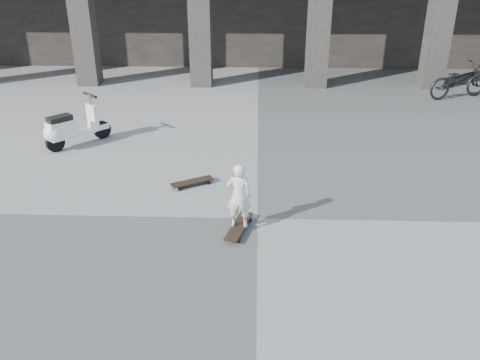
{
  "coord_description": "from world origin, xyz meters",
  "views": [
    {
      "loc": [
        -0.04,
        -7.31,
        4.16
      ],
      "look_at": [
        -0.29,
        0.1,
        0.65
      ],
      "focal_mm": 38.0,
      "sensor_mm": 36.0,
      "label": 1
    }
  ],
  "objects_px": {
    "longboard": "(239,227)",
    "child": "(239,196)",
    "scooter": "(67,129)",
    "skateboard_spare": "(192,182)",
    "bicycle": "(459,81)"
  },
  "relations": [
    {
      "from": "child",
      "to": "scooter",
      "type": "bearing_deg",
      "value": -37.69
    },
    {
      "from": "longboard",
      "to": "bicycle",
      "type": "bearing_deg",
      "value": -23.69
    },
    {
      "from": "longboard",
      "to": "child",
      "type": "bearing_deg",
      "value": -165.5
    },
    {
      "from": "skateboard_spare",
      "to": "bicycle",
      "type": "xyz_separation_m",
      "value": [
        6.99,
        6.1,
        0.43
      ]
    },
    {
      "from": "skateboard_spare",
      "to": "scooter",
      "type": "bearing_deg",
      "value": 118.38
    },
    {
      "from": "longboard",
      "to": "child",
      "type": "xyz_separation_m",
      "value": [
        0.0,
        -0.0,
        0.55
      ]
    },
    {
      "from": "skateboard_spare",
      "to": "bicycle",
      "type": "relative_size",
      "value": 0.42
    },
    {
      "from": "longboard",
      "to": "scooter",
      "type": "bearing_deg",
      "value": 63.12
    },
    {
      "from": "longboard",
      "to": "child",
      "type": "distance_m",
      "value": 0.55
    },
    {
      "from": "longboard",
      "to": "bicycle",
      "type": "xyz_separation_m",
      "value": [
        6.06,
        7.7,
        0.43
      ]
    },
    {
      "from": "bicycle",
      "to": "scooter",
      "type": "bearing_deg",
      "value": 92.25
    },
    {
      "from": "longboard",
      "to": "scooter",
      "type": "xyz_separation_m",
      "value": [
        -3.88,
        3.42,
        0.36
      ]
    },
    {
      "from": "skateboard_spare",
      "to": "child",
      "type": "height_order",
      "value": "child"
    },
    {
      "from": "longboard",
      "to": "skateboard_spare",
      "type": "relative_size",
      "value": 1.17
    },
    {
      "from": "longboard",
      "to": "child",
      "type": "height_order",
      "value": "child"
    }
  ]
}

